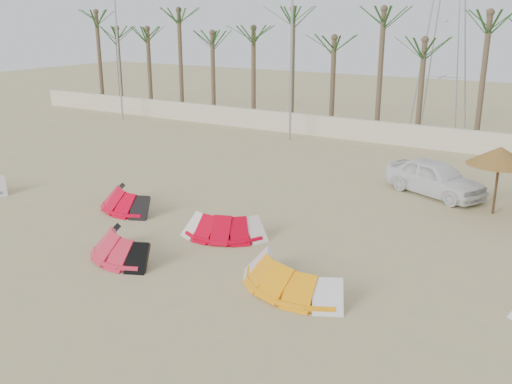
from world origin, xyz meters
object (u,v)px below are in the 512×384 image
Objects in this scene: kite_red_right at (229,224)px; kite_orange at (295,273)px; kite_red_mid at (126,243)px; parasol_left at (500,156)px; car at (435,178)px; kite_red_left at (130,198)px.

kite_red_right is 0.85× the size of kite_orange.
kite_red_mid is at bearing -120.98° from kite_red_right.
car is at bearing 154.39° from parasol_left.
kite_red_left is at bearing 162.71° from kite_orange.
car reaches higher than kite_orange.
kite_red_right is (1.88, 3.13, 0.00)m from kite_red_mid.
kite_red_left is at bearing -151.64° from parasol_left.
kite_red_right is at bearing -136.04° from parasol_left.
kite_red_left is 1.03× the size of kite_red_mid.
kite_orange is at bearing -161.87° from car.
kite_red_right is at bearing 148.87° from kite_orange.
kite_red_left is 0.76× the size of car.
parasol_left reaches higher than kite_orange.
kite_red_mid is 1.00× the size of kite_red_right.
parasol_left is at bearing -91.58° from car.
kite_red_mid is at bearing 173.75° from car.
kite_red_right is at bearing 59.02° from kite_red_mid.
kite_orange is (5.68, 0.84, 0.00)m from kite_red_mid.
car is at bearing 84.10° from kite_orange.
parasol_left reaches higher than kite_red_mid.
kite_orange is 0.86× the size of car.
kite_red_left is at bearing 174.78° from kite_red_right.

